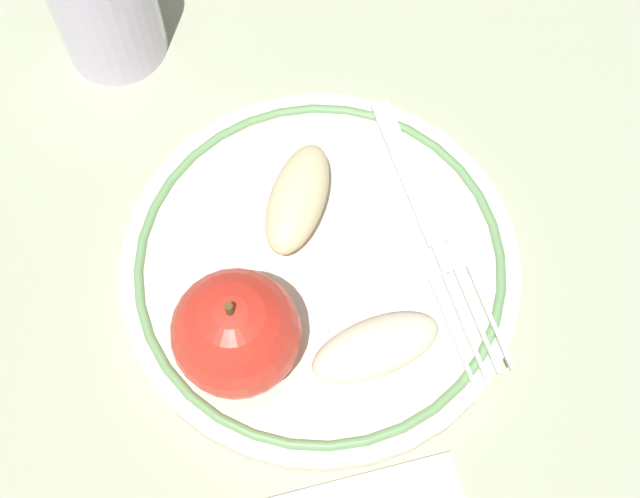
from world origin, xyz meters
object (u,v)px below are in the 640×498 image
(apple_slice_back, at_px, (378,347))
(fork, at_px, (429,223))
(drinking_glass, at_px, (104,3))
(plate, at_px, (320,267))
(apple_red_whole, at_px, (236,333))
(apple_slice_front, at_px, (298,199))

(apple_slice_back, xyz_separation_m, fork, (0.05, 0.07, -0.01))
(fork, distance_m, drinking_glass, 0.25)
(plate, relative_size, apple_red_whole, 3.04)
(apple_red_whole, relative_size, fork, 0.42)
(plate, xyz_separation_m, apple_slice_back, (0.02, -0.06, 0.02))
(apple_red_whole, bearing_deg, apple_slice_front, 57.36)
(drinking_glass, bearing_deg, apple_slice_front, -60.32)
(apple_slice_front, relative_size, drinking_glass, 0.84)
(drinking_glass, bearing_deg, apple_red_whole, -81.04)
(apple_slice_back, xyz_separation_m, drinking_glass, (-0.11, 0.26, 0.02))
(plate, height_order, apple_slice_back, apple_slice_back)
(plate, distance_m, apple_red_whole, 0.08)
(apple_slice_front, bearing_deg, apple_slice_back, 42.79)
(apple_slice_back, bearing_deg, fork, 46.29)
(apple_red_whole, height_order, drinking_glass, apple_red_whole)
(apple_red_whole, xyz_separation_m, drinking_glass, (-0.04, 0.24, -0.01))
(apple_red_whole, relative_size, drinking_glass, 0.88)
(apple_red_whole, relative_size, apple_slice_front, 1.05)
(plate, height_order, apple_slice_front, apple_slice_front)
(apple_red_whole, distance_m, apple_slice_back, 0.08)
(apple_red_whole, xyz_separation_m, apple_slice_front, (0.05, 0.08, -0.02))
(plate, bearing_deg, fork, 7.07)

